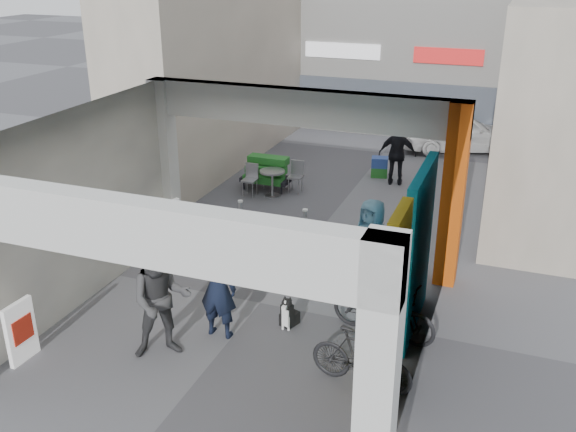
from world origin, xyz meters
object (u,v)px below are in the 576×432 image
at_px(man_with_dog, 218,288).
at_px(man_elderly, 371,244).
at_px(man_back_turned, 161,300).
at_px(man_crates, 397,154).
at_px(bicycle_front, 384,310).
at_px(border_collie, 288,314).
at_px(produce_stand, 266,177).
at_px(cafe_set, 272,181).
at_px(bicycle_rear, 361,359).
at_px(white_van, 460,132).

relative_size(man_with_dog, man_elderly, 1.00).
height_order(man_back_turned, man_crates, man_back_turned).
bearing_deg(bicycle_front, man_with_dog, 121.71).
xyz_separation_m(border_collie, man_back_turned, (-1.55, -1.41, 0.72)).
relative_size(produce_stand, bicycle_front, 0.71).
relative_size(produce_stand, man_crates, 0.76).
relative_size(cafe_set, bicycle_front, 0.76).
bearing_deg(man_crates, bicycle_rear, 90.09).
bearing_deg(white_van, bicycle_front, 160.67).
xyz_separation_m(man_elderly, bicycle_rear, (0.62, -3.00, -0.41)).
height_order(cafe_set, bicycle_rear, bicycle_rear).
height_order(border_collie, man_elderly, man_elderly).
relative_size(produce_stand, white_van, 0.35).
height_order(border_collie, white_van, white_van).
distance_m(man_back_turned, man_crates, 9.35).
xyz_separation_m(cafe_set, produce_stand, (-0.25, 0.19, 0.04)).
distance_m(cafe_set, man_elderly, 5.54).
bearing_deg(man_back_turned, bicycle_rear, -27.73).
height_order(border_collie, man_with_dog, man_with_dog).
height_order(man_elderly, white_van, man_elderly).
bearing_deg(cafe_set, bicycle_rear, -59.21).
distance_m(man_back_turned, man_elderly, 4.12).
bearing_deg(white_van, man_back_turned, 147.16).
xyz_separation_m(man_with_dog, white_van, (2.41, 12.21, -0.24)).
relative_size(bicycle_rear, white_van, 0.42).
distance_m(man_back_turned, white_van, 13.34).
height_order(cafe_set, produce_stand, produce_stand).
relative_size(bicycle_front, bicycle_rear, 1.17).
bearing_deg(man_back_turned, man_elderly, 19.99).
distance_m(man_back_turned, bicycle_front, 3.57).
height_order(produce_stand, border_collie, produce_stand).
xyz_separation_m(man_crates, white_van, (1.22, 3.82, -0.22)).
bearing_deg(cafe_set, border_collie, -65.79).
bearing_deg(man_elderly, produce_stand, 152.39).
xyz_separation_m(cafe_set, bicycle_front, (4.25, -5.70, 0.18)).
xyz_separation_m(cafe_set, border_collie, (2.70, -6.01, -0.05)).
relative_size(border_collie, man_back_turned, 0.31).
bearing_deg(man_elderly, cafe_set, 151.80).
xyz_separation_m(produce_stand, man_back_turned, (1.40, -7.61, 0.62)).
height_order(man_crates, bicycle_front, man_crates).
height_order(man_with_dog, man_back_turned, man_back_turned).
height_order(cafe_set, man_elderly, man_elderly).
height_order(border_collie, man_crates, man_crates).
distance_m(produce_stand, man_crates, 3.57).
bearing_deg(man_with_dog, man_crates, -97.93).
relative_size(man_back_turned, bicycle_rear, 1.24).
bearing_deg(border_collie, man_elderly, 83.64).
bearing_deg(cafe_set, man_crates, 31.08).
xyz_separation_m(border_collie, white_van, (1.43, 11.59, 0.39)).
height_order(produce_stand, bicycle_front, bicycle_front).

